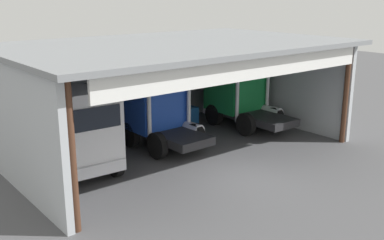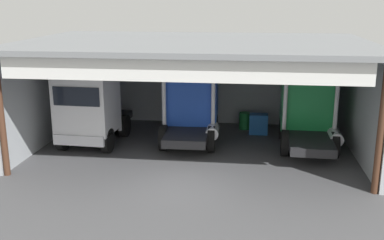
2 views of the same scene
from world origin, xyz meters
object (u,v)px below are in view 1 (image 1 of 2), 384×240
truck_blue_right_bay (158,106)px  truck_green_center_bay (240,93)px  oil_drum (169,117)px  tool_cart (189,117)px  truck_white_center_left_bay (79,132)px

truck_blue_right_bay → truck_green_center_bay: size_ratio=0.86×
oil_drum → tool_cart: 1.06m
truck_blue_right_bay → tool_cart: truck_blue_right_bay is taller
truck_white_center_left_bay → oil_drum: 7.96m
truck_white_center_left_bay → truck_blue_right_bay: size_ratio=1.14×
truck_blue_right_bay → truck_green_center_bay: bearing=-0.1°
tool_cart → oil_drum: bearing=130.0°
oil_drum → truck_white_center_left_bay: bearing=-151.8°
truck_blue_right_bay → oil_drum: (2.47, 2.50, -1.43)m
truck_green_center_bay → oil_drum: truck_green_center_bay is taller
truck_white_center_left_bay → truck_green_center_bay: size_ratio=0.98×
truck_green_center_bay → tool_cart: bearing=145.9°
truck_blue_right_bay → oil_drum: size_ratio=5.18×
truck_white_center_left_bay → truck_green_center_bay: 9.85m
truck_blue_right_bay → truck_white_center_left_bay: bearing=-166.2°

